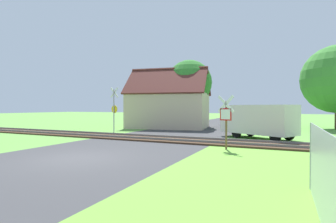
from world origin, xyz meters
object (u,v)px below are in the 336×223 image
Objects in this scene: stop_sign_near at (226,118)px; tree_center at (189,83)px; house at (169,109)px; mail_truck at (259,120)px; fence_panel at (321,175)px; crossing_sign_far at (114,107)px.

tree_center is (-6.59, 13.08, 3.11)m from stop_sign_near.
mail_truck is (9.34, -6.18, -0.71)m from house.
house is 11.22m from mail_truck.
mail_truck is at bearing -45.28° from tree_center.
house reaches higher than fence_panel.
stop_sign_near is at bearing -63.25° from tree_center.
mail_truck is at bearing 10.17° from crossing_sign_far.
stop_sign_near is 11.41m from crossing_sign_far.
house is 1.25× the size of tree_center.
mail_truck is (7.69, -7.76, -3.44)m from tree_center.
fence_panel is at bearing 126.83° from stop_sign_near.
house is (-8.24, 11.50, 0.38)m from stop_sign_near.
fence_panel is at bearing -34.15° from crossing_sign_far.
fence_panel is (3.30, -7.46, -0.71)m from stop_sign_near.
tree_center is (3.68, 8.15, 2.58)m from crossing_sign_far.
tree_center reaches higher than stop_sign_near.
house is at bearing 85.56° from mail_truck.
crossing_sign_far reaches higher than stop_sign_near.
mail_truck reaches higher than fence_panel.
house reaches higher than mail_truck.
fence_panel is at bearing -67.79° from house.
crossing_sign_far is at bearing -114.34° from tree_center.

